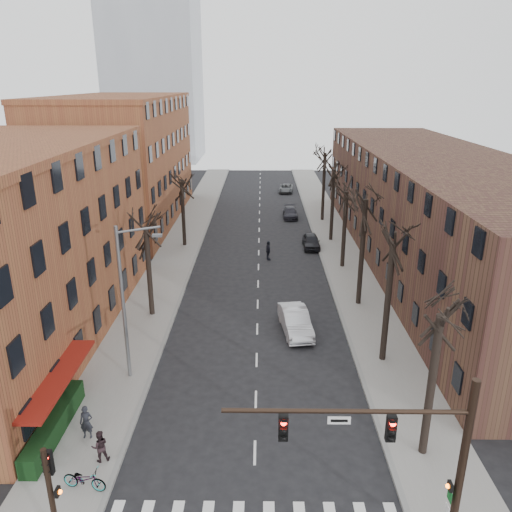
{
  "coord_description": "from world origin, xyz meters",
  "views": [
    {
      "loc": [
        0.27,
        -14.45,
        16.01
      ],
      "look_at": [
        -0.13,
        19.66,
        4.0
      ],
      "focal_mm": 35.0,
      "sensor_mm": 36.0,
      "label": 1
    }
  ],
  "objects_px": {
    "parked_car_near": "(311,241)",
    "bicycle": "(84,479)",
    "parked_car_mid": "(290,213)",
    "pedestrian_a": "(86,422)",
    "silver_sedan": "(295,321)"
  },
  "relations": [
    {
      "from": "silver_sedan",
      "to": "bicycle",
      "type": "height_order",
      "value": "silver_sedan"
    },
    {
      "from": "parked_car_near",
      "to": "pedestrian_a",
      "type": "bearing_deg",
      "value": -114.39
    },
    {
      "from": "silver_sedan",
      "to": "parked_car_mid",
      "type": "relative_size",
      "value": 1.13
    },
    {
      "from": "parked_car_mid",
      "to": "bicycle",
      "type": "height_order",
      "value": "parked_car_mid"
    },
    {
      "from": "silver_sedan",
      "to": "pedestrian_a",
      "type": "bearing_deg",
      "value": -141.6
    },
    {
      "from": "parked_car_near",
      "to": "parked_car_mid",
      "type": "relative_size",
      "value": 0.95
    },
    {
      "from": "parked_car_near",
      "to": "parked_car_mid",
      "type": "distance_m",
      "value": 11.84
    },
    {
      "from": "parked_car_mid",
      "to": "parked_car_near",
      "type": "bearing_deg",
      "value": -82.4
    },
    {
      "from": "parked_car_near",
      "to": "pedestrian_a",
      "type": "height_order",
      "value": "pedestrian_a"
    },
    {
      "from": "parked_car_mid",
      "to": "bicycle",
      "type": "xyz_separation_m",
      "value": [
        -10.74,
        -43.74,
        0.03
      ]
    },
    {
      "from": "parked_car_near",
      "to": "parked_car_mid",
      "type": "xyz_separation_m",
      "value": [
        -1.5,
        11.74,
        -0.07
      ]
    },
    {
      "from": "bicycle",
      "to": "parked_car_near",
      "type": "bearing_deg",
      "value": -10.21
    },
    {
      "from": "parked_car_near",
      "to": "bicycle",
      "type": "bearing_deg",
      "value": -110.79
    },
    {
      "from": "bicycle",
      "to": "pedestrian_a",
      "type": "bearing_deg",
      "value": 27.24
    },
    {
      "from": "parked_car_near",
      "to": "bicycle",
      "type": "height_order",
      "value": "parked_car_near"
    }
  ]
}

